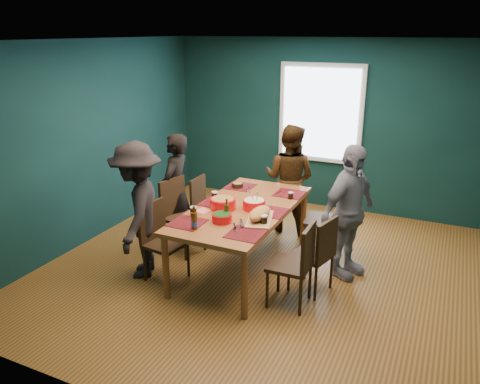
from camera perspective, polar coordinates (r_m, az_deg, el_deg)
The scene contains 26 objects.
room at distance 5.59m, azimuth 3.61°, elevation 4.30°, with size 5.01×5.01×2.71m.
dining_table at distance 5.59m, azimuth 0.31°, elevation -2.60°, with size 1.06×2.12×0.81m.
chair_left_far at distance 6.61m, azimuth -4.43°, elevation -1.30°, with size 0.39×0.39×0.86m.
chair_left_mid at distance 6.19m, azimuth -7.50°, elevation -2.16°, with size 0.53×0.53×0.98m.
chair_left_near at distance 5.54m, azimuth -9.80°, elevation -5.19°, with size 0.48×0.48×0.93m.
chair_right_far at distance 6.05m, azimuth 11.13°, elevation -2.63°, with size 0.52×0.52×1.02m.
chair_right_mid at distance 5.23m, azimuth 9.51°, elevation -6.98°, with size 0.49×0.49×0.89m.
chair_right_near at distance 4.95m, azimuth 7.11°, elevation -8.14°, with size 0.43×0.43×0.94m.
person_far_left at distance 6.36m, azimuth -7.85°, elevation 0.30°, with size 0.56×0.37×1.53m, color black.
person_back at distance 6.73m, azimuth 6.05°, elevation 1.62°, with size 0.76×0.59×1.57m, color black.
person_right at distance 5.56m, azimuth 13.09°, elevation -2.42°, with size 0.94×0.39×1.61m, color silver.
person_near_left at distance 5.56m, azimuth -12.34°, elevation -2.23°, with size 1.05×0.61×1.63m, color black.
bowl_salad at distance 5.51m, azimuth -2.09°, elevation -1.36°, with size 0.30×0.30×0.13m.
bowl_dumpling at distance 5.50m, azimuth 1.73°, elevation -1.46°, with size 0.27×0.27×0.25m.
bowl_herbs at distance 5.14m, azimuth -2.21°, elevation -3.11°, with size 0.22×0.22×0.10m.
cutting_board at distance 5.17m, azimuth 2.39°, elevation -2.78°, with size 0.39×0.67×0.14m.
small_bowl at distance 6.25m, azimuth -0.31°, elevation 0.86°, with size 0.15×0.15×0.06m.
beer_bottle_a at distance 4.96m, azimuth -5.59°, elevation -3.52°, with size 0.07×0.07×0.26m.
beer_bottle_b at distance 5.20m, azimuth -1.62°, elevation -2.34°, with size 0.06×0.06×0.23m.
cola_glass_a at distance 5.32m, azimuth -5.70°, elevation -2.30°, with size 0.08×0.08×0.11m.
cola_glass_b at distance 5.06m, azimuth 2.94°, elevation -3.38°, with size 0.08×0.08×0.11m.
cola_glass_c at distance 5.85m, azimuth 6.19°, elevation -0.39°, with size 0.06×0.06×0.09m.
cola_glass_d at distance 5.79m, azimuth -3.10°, elevation -0.42°, with size 0.08×0.08×0.11m.
napkin_a at distance 5.46m, azimuth 4.24°, elevation -2.32°, with size 0.14×0.14×0.00m, color #F07765.
napkin_b at distance 5.47m, azimuth -4.54°, elevation -2.29°, with size 0.16×0.16×0.00m, color #F07765.
napkin_c at distance 4.84m, azimuth 0.46°, elevation -5.21°, with size 0.15×0.15×0.00m, color #F07765.
Camera 1 is at (1.95, -4.78, 2.81)m, focal length 35.00 mm.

